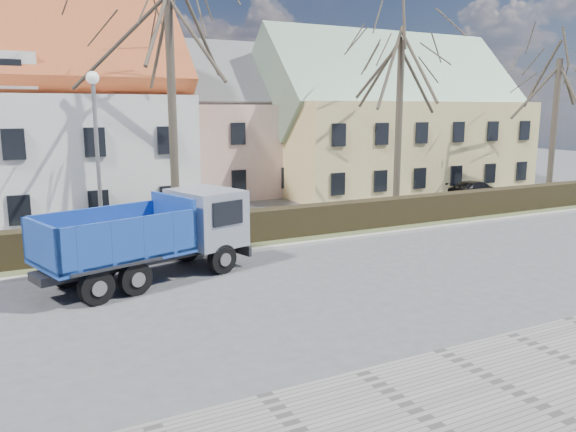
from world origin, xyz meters
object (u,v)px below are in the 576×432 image
cart_frame (69,271)px  parked_car_a (119,219)px  streetlight (98,164)px  dump_truck (140,239)px  parked_car_b (475,190)px

cart_frame → parked_car_a: bearing=66.3°
parked_car_a → streetlight: bearing=177.0°
dump_truck → parked_car_b: size_ratio=1.71×
dump_truck → parked_car_a: dump_truck is taller
dump_truck → parked_car_a: bearing=67.8°
parked_car_b → cart_frame: bearing=93.6°
streetlight → dump_truck: bearing=-83.2°
parked_car_b → streetlight: bearing=86.9°
dump_truck → cart_frame: 2.69m
streetlight → parked_car_a: (1.25, 3.36, -2.84)m
streetlight → cart_frame: streetlight is taller
parked_car_a → cart_frame: bearing=173.7°
streetlight → parked_car_a: size_ratio=1.79×
streetlight → cart_frame: (-1.60, -3.13, -3.20)m
cart_frame → parked_car_b: parked_car_b is taller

